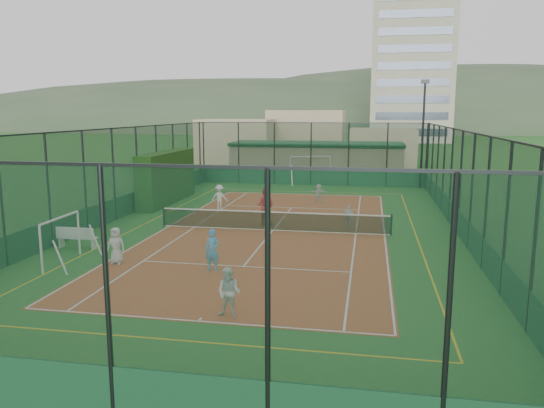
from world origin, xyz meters
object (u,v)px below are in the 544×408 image
Objects in this scene: child_near_mid at (212,250)px; child_near_left at (116,246)px; coach at (265,206)px; child_near_right at (229,293)px; futsal_goal_far at (310,170)px; child_far_left at (220,197)px; clubhouse at (317,160)px; apartment_tower at (411,63)px; floodlight_ne at (423,135)px; child_far_right at (349,217)px; futsal_goal_near at (61,241)px; white_bench at (77,237)px; child_far_back at (319,193)px.

child_near_left is at bearing -178.72° from child_near_mid.
coach is at bearing 91.69° from child_near_mid.
child_near_left is at bearing 151.43° from child_near_right.
child_far_left is (-4.06, -12.75, -0.33)m from futsal_goal_far.
child_near_right is (1.79, -4.31, -0.05)m from child_near_mid.
apartment_tower is at bearing 78.69° from clubhouse.
floodlight_ne is at bearing 83.85° from child_near_right.
futsal_goal_far is at bearing -100.68° from apartment_tower.
clubhouse is at bearing -79.71° from coach.
futsal_goal_far is 2.39× the size of child_near_left.
child_far_right is at bearing -168.54° from coach.
coach reaches higher than child_far_left.
child_near_right is (7.91, -4.18, -0.16)m from futsal_goal_near.
futsal_goal_far reaches higher than child_near_left.
apartment_tower reaches higher than child_near_right.
white_bench is 10.74m from child_near_right.
coach is (-12.64, -80.76, -14.01)m from apartment_tower.
child_far_right is (7.89, -3.72, -0.18)m from child_far_left.
futsal_goal_near reaches higher than child_far_back.
child_near_right is (0.78, -33.41, -0.82)m from clubhouse.
child_near_mid is 8.35m from coach.
child_far_left reaches higher than white_bench.
futsal_goal_far is (7.67, 22.63, 0.61)m from white_bench.
child_far_right is at bearing -95.86° from apartment_tower.
floodlight_ne is 28.73m from futsal_goal_near.
floodlight_ne reaches higher than child_far_right.
child_far_right is 4.36m from coach.
white_bench is at bearing -102.83° from apartment_tower.
apartment_tower reaches higher than child_near_left.
futsal_goal_near is at bearing -102.10° from apartment_tower.
child_near_right is 20.05m from child_far_back.
clubhouse reaches higher than child_near_mid.
white_bench is at bearing 152.47° from child_near_right.
clubhouse is at bearing 100.79° from child_near_right.
futsal_goal_far is 2.25× the size of child_far_left.
child_near_right is (5.78, -4.52, 0.02)m from child_near_left.
floodlight_ne is at bearing -92.98° from apartment_tower.
floodlight_ne is 6.74× the size of child_far_back.
child_far_left is 1.31× the size of child_far_right.
floodlight_ne is 5.24× the size of child_near_mid.
child_far_left is 5.12m from coach.
child_far_right is 7.76m from child_far_back.
child_near_right reaches higher than white_bench.
child_far_right is (2.93, 12.61, -0.16)m from child_near_right.
coach is at bearing 14.11° from child_far_right.
futsal_goal_far is 29.10m from child_near_right.
apartment_tower is 25.64× the size of child_far_right.
child_far_back is (-10.54, -73.37, -14.38)m from apartment_tower.
floodlight_ne reaches higher than futsal_goal_far.
floodlight_ne is 2.40× the size of futsal_goal_far.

